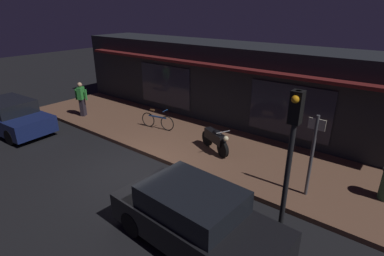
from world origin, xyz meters
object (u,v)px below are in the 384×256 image
object	(u,v)px
bicycle_parked	(157,121)
traffic_light_pole	(292,142)
sign_post	(312,152)
parked_car_far	(195,218)
motorcycle	(215,139)
parked_car_near	(11,116)
person_photographer	(82,98)

from	to	relation	value
bicycle_parked	traffic_light_pole	xyz separation A→B (m)	(6.90, -2.91, 1.97)
sign_post	parked_car_far	world-z (taller)	sign_post
motorcycle	sign_post	xyz separation A→B (m)	(3.61, -0.71, 0.86)
motorcycle	parked_car_near	xyz separation A→B (m)	(-8.36, -3.60, 0.06)
person_photographer	sign_post	xyz separation A→B (m)	(10.95, 0.01, 0.48)
bicycle_parked	parked_car_far	bearing A→B (deg)	-38.64
bicycle_parked	parked_car_near	bearing A→B (deg)	-142.49
person_photographer	sign_post	size ratio (longest dim) A/B	0.70
person_photographer	parked_car_far	bearing A→B (deg)	-19.26
motorcycle	sign_post	bearing A→B (deg)	-11.06
motorcycle	person_photographer	distance (m)	7.39
motorcycle	person_photographer	size ratio (longest dim) A/B	0.96
person_photographer	traffic_light_pole	bearing A→B (deg)	-9.74
motorcycle	person_photographer	bearing A→B (deg)	-174.45
motorcycle	parked_car_far	world-z (taller)	parked_car_far
bicycle_parked	person_photographer	size ratio (longest dim) A/B	0.98
sign_post	person_photographer	bearing A→B (deg)	-179.96
bicycle_parked	person_photographer	world-z (taller)	person_photographer
sign_post	parked_car_far	distance (m)	3.72
motorcycle	bicycle_parked	xyz separation A→B (m)	(-3.26, 0.31, -0.14)
parked_car_far	traffic_light_pole	bearing A→B (deg)	44.73
sign_post	parked_car_near	xyz separation A→B (m)	(-11.97, -2.89, -0.81)
traffic_light_pole	parked_car_near	bearing A→B (deg)	-175.22
sign_post	parked_car_near	world-z (taller)	sign_post
person_photographer	sign_post	world-z (taller)	sign_post
bicycle_parked	sign_post	xyz separation A→B (m)	(6.87, -1.02, 1.00)
bicycle_parked	sign_post	size ratio (longest dim) A/B	0.68
person_photographer	sign_post	distance (m)	10.97
person_photographer	parked_car_far	xyz separation A→B (m)	(9.53, -3.33, -0.32)
sign_post	traffic_light_pole	bearing A→B (deg)	-89.09
person_photographer	parked_car_near	xyz separation A→B (m)	(-1.01, -2.89, -0.32)
parked_car_near	parked_car_far	world-z (taller)	same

